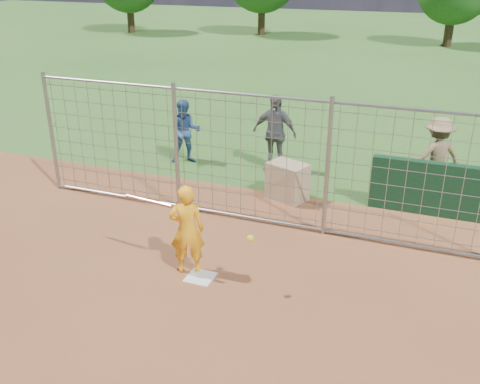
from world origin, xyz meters
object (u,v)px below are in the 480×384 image
at_px(batter, 187,230).
at_px(equipment_bin, 288,181).
at_px(bystander_b, 274,133).
at_px(bystander_c, 436,157).
at_px(bystander_a, 185,132).

height_order(batter, equipment_bin, batter).
xyz_separation_m(bystander_b, bystander_c, (3.66, -0.14, -0.08)).
bearing_deg(batter, bystander_c, -148.71).
relative_size(batter, bystander_a, 0.97).
height_order(batter, bystander_c, bystander_c).
height_order(batter, bystander_a, bystander_a).
xyz_separation_m(batter, bystander_c, (3.55, 4.77, 0.09)).
height_order(batter, bystander_b, bystander_b).
height_order(bystander_a, bystander_b, bystander_b).
bearing_deg(equipment_bin, bystander_c, 46.50).
distance_m(bystander_a, bystander_b, 2.25).
xyz_separation_m(batter, equipment_bin, (0.68, 3.38, -0.37)).
relative_size(bystander_a, bystander_c, 0.92).
distance_m(bystander_a, equipment_bin, 3.31).
bearing_deg(bystander_c, equipment_bin, -3.79).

